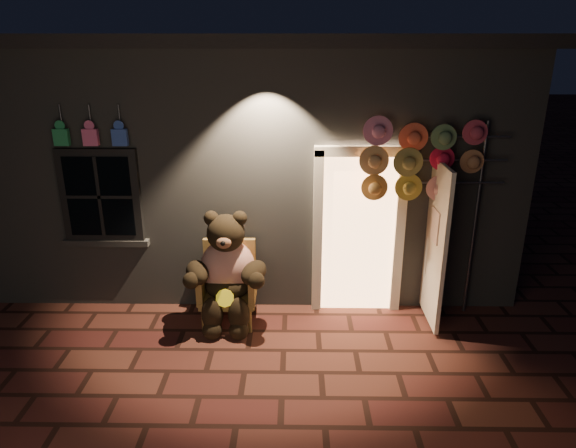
{
  "coord_description": "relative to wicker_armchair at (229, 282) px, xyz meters",
  "views": [
    {
      "loc": [
        0.54,
        -4.68,
        3.4
      ],
      "look_at": [
        0.46,
        1.0,
        1.35
      ],
      "focal_mm": 32.0,
      "sensor_mm": 36.0,
      "label": 1
    }
  ],
  "objects": [
    {
      "name": "shop_building",
      "position": [
        0.29,
        2.83,
        1.23
      ],
      "size": [
        7.3,
        5.95,
        3.51
      ],
      "color": "slate",
      "rests_on": "ground"
    },
    {
      "name": "teddy_bear",
      "position": [
        0.0,
        -0.13,
        0.21
      ],
      "size": [
        1.09,
        0.84,
        1.5
      ],
      "rotation": [
        0.0,
        0.0,
        0.01
      ],
      "color": "#BA2F13",
      "rests_on": "ground"
    },
    {
      "name": "ground",
      "position": [
        0.29,
        -1.16,
        -0.51
      ],
      "size": [
        60.0,
        60.0,
        0.0
      ],
      "primitive_type": "plane",
      "color": "#572C21",
      "rests_on": "ground"
    },
    {
      "name": "hat_rack",
      "position": [
        2.34,
        0.12,
        1.54
      ],
      "size": [
        1.73,
        0.22,
        2.53
      ],
      "color": "#59595E",
      "rests_on": "ground"
    },
    {
      "name": "wicker_armchair",
      "position": [
        0.0,
        0.0,
        0.0
      ],
      "size": [
        0.71,
        0.64,
        1.01
      ],
      "rotation": [
        0.0,
        0.0,
        0.01
      ],
      "color": "olive",
      "rests_on": "ground"
    }
  ]
}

